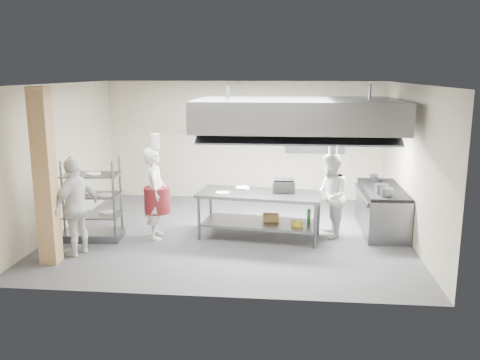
# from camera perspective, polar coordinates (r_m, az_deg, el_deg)

# --- Properties ---
(floor) EXTENTS (7.00, 7.00, 0.00)m
(floor) POSITION_cam_1_polar(r_m,az_deg,el_deg) (10.42, -1.04, -5.98)
(floor) COLOR #3B3B3E
(floor) RESTS_ON ground
(ceiling) EXTENTS (7.00, 7.00, 0.00)m
(ceiling) POSITION_cam_1_polar(r_m,az_deg,el_deg) (9.91, -1.11, 10.75)
(ceiling) COLOR silver
(ceiling) RESTS_ON wall_back
(wall_back) EXTENTS (7.00, 0.00, 7.00)m
(wall_back) POSITION_cam_1_polar(r_m,az_deg,el_deg) (13.01, 0.45, 4.44)
(wall_back) COLOR #A19880
(wall_back) RESTS_ON ground
(wall_left) EXTENTS (0.00, 6.00, 6.00)m
(wall_left) POSITION_cam_1_polar(r_m,az_deg,el_deg) (11.02, -19.49, 2.35)
(wall_left) COLOR #A19880
(wall_left) RESTS_ON ground
(wall_right) EXTENTS (0.00, 6.00, 6.00)m
(wall_right) POSITION_cam_1_polar(r_m,az_deg,el_deg) (10.27, 18.73, 1.74)
(wall_right) COLOR #A19880
(wall_right) RESTS_ON ground
(column) EXTENTS (0.30, 0.30, 3.00)m
(column) POSITION_cam_1_polar(r_m,az_deg,el_deg) (9.08, -21.04, 0.28)
(column) COLOR tan
(column) RESTS_ON floor
(exhaust_hood) EXTENTS (4.00, 2.50, 0.60)m
(exhaust_hood) POSITION_cam_1_polar(r_m,az_deg,el_deg) (10.28, 6.44, 7.38)
(exhaust_hood) COLOR slate
(exhaust_hood) RESTS_ON ceiling
(hood_strip_a) EXTENTS (1.60, 0.12, 0.04)m
(hood_strip_a) POSITION_cam_1_polar(r_m,az_deg,el_deg) (10.33, 1.38, 5.69)
(hood_strip_a) COLOR white
(hood_strip_a) RESTS_ON exhaust_hood
(hood_strip_b) EXTENTS (1.60, 0.12, 0.04)m
(hood_strip_b) POSITION_cam_1_polar(r_m,az_deg,el_deg) (10.36, 11.41, 5.47)
(hood_strip_b) COLOR white
(hood_strip_b) RESTS_ON exhaust_hood
(wall_shelf) EXTENTS (1.50, 0.28, 0.04)m
(wall_shelf) POSITION_cam_1_polar(r_m,az_deg,el_deg) (12.82, 8.44, 4.19)
(wall_shelf) COLOR slate
(wall_shelf) RESTS_ON wall_back
(island) EXTENTS (2.52, 1.30, 0.91)m
(island) POSITION_cam_1_polar(r_m,az_deg,el_deg) (10.05, 2.22, -3.95)
(island) COLOR gray
(island) RESTS_ON floor
(island_worktop) EXTENTS (2.52, 1.30, 0.06)m
(island_worktop) POSITION_cam_1_polar(r_m,az_deg,el_deg) (9.94, 2.24, -1.60)
(island_worktop) COLOR slate
(island_worktop) RESTS_ON island
(island_undershelf) EXTENTS (2.31, 1.17, 0.04)m
(island_undershelf) POSITION_cam_1_polar(r_m,az_deg,el_deg) (10.09, 2.22, -4.80)
(island_undershelf) COLOR slate
(island_undershelf) RESTS_ON island
(pass_rack) EXTENTS (1.11, 0.70, 1.60)m
(pass_rack) POSITION_cam_1_polar(r_m,az_deg,el_deg) (10.26, -16.22, -2.11)
(pass_rack) COLOR slate
(pass_rack) RESTS_ON floor
(cooking_range) EXTENTS (0.80, 2.00, 0.84)m
(cooking_range) POSITION_cam_1_polar(r_m,az_deg,el_deg) (10.89, 15.61, -3.33)
(cooking_range) COLOR slate
(cooking_range) RESTS_ON floor
(range_top) EXTENTS (0.78, 1.96, 0.06)m
(range_top) POSITION_cam_1_polar(r_m,az_deg,el_deg) (10.78, 15.74, -1.02)
(range_top) COLOR black
(range_top) RESTS_ON cooking_range
(chef_head) EXTENTS (0.56, 0.73, 1.81)m
(chef_head) POSITION_cam_1_polar(r_m,az_deg,el_deg) (10.03, -9.49, -1.50)
(chef_head) COLOR silver
(chef_head) RESTS_ON floor
(chef_line) EXTENTS (0.71, 0.87, 1.68)m
(chef_line) POSITION_cam_1_polar(r_m,az_deg,el_deg) (10.13, 10.06, -1.76)
(chef_line) COLOR silver
(chef_line) RESTS_ON floor
(chef_plating) EXTENTS (0.75, 1.12, 1.77)m
(chef_plating) POSITION_cam_1_polar(r_m,az_deg,el_deg) (9.48, -17.95, -2.86)
(chef_plating) COLOR white
(chef_plating) RESTS_ON floor
(griddle) EXTENTS (0.44, 0.35, 0.21)m
(griddle) POSITION_cam_1_polar(r_m,az_deg,el_deg) (10.08, 4.94, -0.64)
(griddle) COLOR slate
(griddle) RESTS_ON island_worktop
(wicker_basket) EXTENTS (0.32, 0.23, 0.14)m
(wicker_basket) POSITION_cam_1_polar(r_m,az_deg,el_deg) (10.13, 3.49, -4.22)
(wicker_basket) COLOR brown
(wicker_basket) RESTS_ON island_undershelf
(stockpot) EXTENTS (0.26, 0.26, 0.18)m
(stockpot) POSITION_cam_1_polar(r_m,az_deg,el_deg) (10.29, 15.56, -0.93)
(stockpot) COLOR gray
(stockpot) RESTS_ON range_top
(plate_stack) EXTENTS (0.28, 0.28, 0.05)m
(plate_stack) POSITION_cam_1_polar(r_m,az_deg,el_deg) (10.33, -16.12, -3.64)
(plate_stack) COLOR white
(plate_stack) RESTS_ON pass_rack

